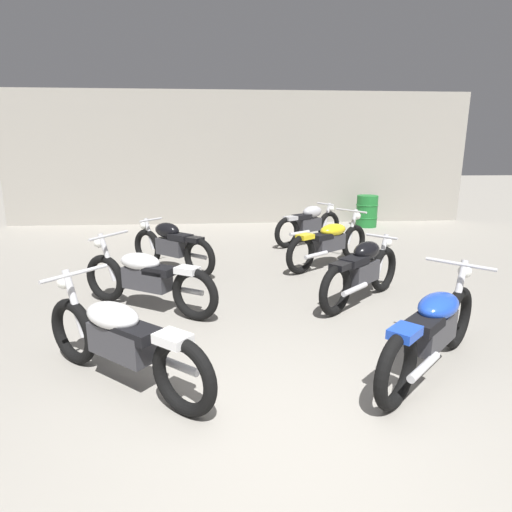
% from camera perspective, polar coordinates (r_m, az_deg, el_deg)
% --- Properties ---
extents(ground_plane, '(60.00, 60.00, 0.00)m').
position_cam_1_polar(ground_plane, '(3.42, 4.66, -23.47)').
color(ground_plane, gray).
extents(back_wall, '(12.88, 0.24, 3.60)m').
position_cam_1_polar(back_wall, '(12.21, -2.23, 12.87)').
color(back_wall, '#9E998E').
rests_on(back_wall, ground).
extents(motorcycle_left_row_0, '(1.75, 1.46, 0.97)m').
position_cam_1_polar(motorcycle_left_row_0, '(4.01, -17.65, -10.53)').
color(motorcycle_left_row_0, black).
rests_on(motorcycle_left_row_0, ground).
extents(motorcycle_left_row_1, '(1.92, 1.22, 0.97)m').
position_cam_1_polar(motorcycle_left_row_1, '(5.75, -14.46, -2.76)').
color(motorcycle_left_row_1, black).
rests_on(motorcycle_left_row_1, ground).
extents(motorcycle_left_row_2, '(1.56, 1.37, 0.88)m').
position_cam_1_polar(motorcycle_left_row_2, '(7.50, -11.23, 1.41)').
color(motorcycle_left_row_2, black).
rests_on(motorcycle_left_row_2, ground).
extents(motorcycle_right_row_0, '(1.65, 1.57, 0.97)m').
position_cam_1_polar(motorcycle_right_row_0, '(4.36, 22.58, -8.94)').
color(motorcycle_right_row_0, black).
rests_on(motorcycle_right_row_0, ground).
extents(motorcycle_right_row_1, '(1.52, 1.42, 0.88)m').
position_cam_1_polar(motorcycle_right_row_1, '(6.04, 14.04, -1.85)').
color(motorcycle_right_row_1, black).
rests_on(motorcycle_right_row_1, ground).
extents(motorcycle_right_row_2, '(1.79, 1.40, 0.97)m').
position_cam_1_polar(motorcycle_right_row_2, '(7.80, 9.81, 1.91)').
color(motorcycle_right_row_2, black).
rests_on(motorcycle_right_row_2, ground).
extents(motorcycle_right_row_3, '(1.70, 1.18, 0.88)m').
position_cam_1_polar(motorcycle_right_row_3, '(9.58, 7.13, 4.32)').
color(motorcycle_right_row_3, black).
rests_on(motorcycle_right_row_3, ground).
extents(oil_drum, '(0.59, 0.59, 0.85)m').
position_cam_1_polar(oil_drum, '(12.03, 14.59, 5.83)').
color(oil_drum, '#1E722D').
rests_on(oil_drum, ground).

